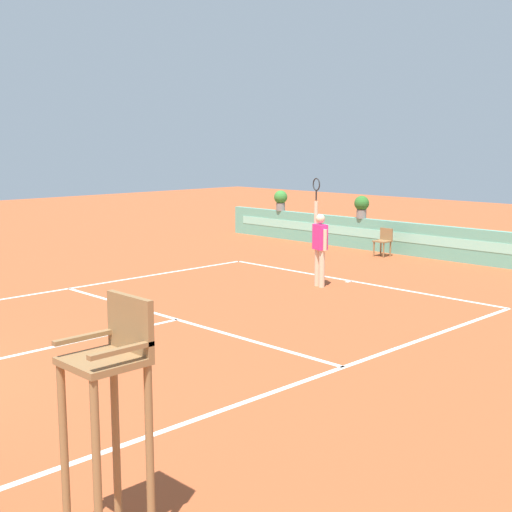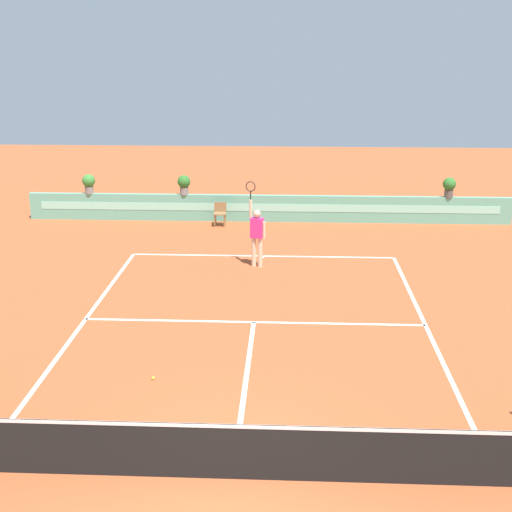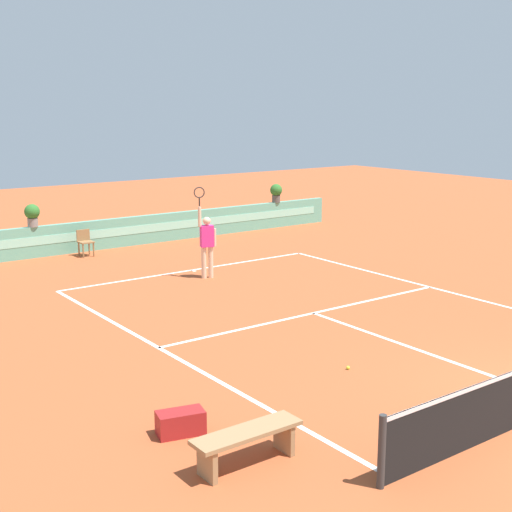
% 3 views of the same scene
% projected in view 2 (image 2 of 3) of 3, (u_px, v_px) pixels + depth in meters
% --- Properties ---
extents(ground_plane, '(60.00, 60.00, 0.00)m').
position_uv_depth(ground_plane, '(253.00, 329.00, 16.76)').
color(ground_plane, '#A84C28').
extents(court_lines, '(8.32, 11.94, 0.01)m').
position_uv_depth(court_lines, '(254.00, 317.00, 17.44)').
color(court_lines, white).
rests_on(court_lines, ground).
extents(net, '(8.92, 0.10, 1.00)m').
position_uv_depth(net, '(232.00, 450.00, 10.87)').
color(net, '#333333').
rests_on(net, ground).
extents(back_wall_barrier, '(18.00, 0.21, 1.00)m').
position_uv_depth(back_wall_barrier, '(267.00, 208.00, 26.54)').
color(back_wall_barrier, '#60A88E').
rests_on(back_wall_barrier, ground).
extents(ball_kid_chair, '(0.44, 0.44, 0.85)m').
position_uv_depth(ball_kid_chair, '(220.00, 213.00, 25.92)').
color(ball_kid_chair, olive).
rests_on(ball_kid_chair, ground).
extents(tennis_player, '(0.60, 0.32, 2.58)m').
position_uv_depth(tennis_player, '(257.00, 233.00, 21.06)').
color(tennis_player, beige).
rests_on(tennis_player, ground).
extents(tennis_ball_near_baseline, '(0.07, 0.07, 0.07)m').
position_uv_depth(tennis_ball_near_baseline, '(153.00, 378.00, 14.23)').
color(tennis_ball_near_baseline, '#CCE033').
rests_on(tennis_ball_near_baseline, ground).
extents(potted_plant_far_left, '(0.48, 0.48, 0.72)m').
position_uv_depth(potted_plant_far_left, '(89.00, 183.00, 26.58)').
color(potted_plant_far_left, gray).
rests_on(potted_plant_far_left, back_wall_barrier).
extents(potted_plant_far_right, '(0.48, 0.48, 0.72)m').
position_uv_depth(potted_plant_far_right, '(449.00, 186.00, 25.96)').
color(potted_plant_far_right, '#514C47').
rests_on(potted_plant_far_right, back_wall_barrier).
extents(potted_plant_left, '(0.48, 0.48, 0.72)m').
position_uv_depth(potted_plant_left, '(184.00, 183.00, 26.42)').
color(potted_plant_left, gray).
rests_on(potted_plant_left, back_wall_barrier).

